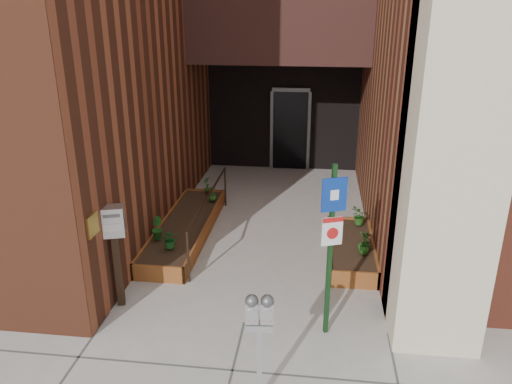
% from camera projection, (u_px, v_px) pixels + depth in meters
% --- Properties ---
extents(ground, '(80.00, 80.00, 0.00)m').
position_uv_depth(ground, '(244.00, 323.00, 7.08)').
color(ground, '#9E9991').
rests_on(ground, ground).
extents(planter_left, '(0.90, 3.60, 0.30)m').
position_uv_depth(planter_left, '(186.00, 229.00, 9.72)').
color(planter_left, brown).
rests_on(planter_left, ground).
extents(planter_right, '(0.80, 2.20, 0.30)m').
position_uv_depth(planter_right, '(351.00, 250.00, 8.89)').
color(planter_right, brown).
rests_on(planter_right, ground).
extents(handrail, '(0.04, 3.34, 0.90)m').
position_uv_depth(handrail, '(209.00, 202.00, 9.40)').
color(handrail, black).
rests_on(handrail, ground).
extents(parking_meter, '(0.32, 0.16, 1.39)m').
position_uv_depth(parking_meter, '(259.00, 320.00, 5.32)').
color(parking_meter, '#A4A4A7').
rests_on(parking_meter, ground).
extents(sign_post, '(0.32, 0.14, 2.43)m').
position_uv_depth(sign_post, '(331.00, 234.00, 6.35)').
color(sign_post, '#123315').
rests_on(sign_post, ground).
extents(payment_dropbox, '(0.37, 0.31, 1.59)m').
position_uv_depth(payment_dropbox, '(115.00, 235.00, 7.12)').
color(payment_dropbox, black).
rests_on(payment_dropbox, ground).
extents(shrub_left_a, '(0.40, 0.40, 0.34)m').
position_uv_depth(shrub_left_a, '(170.00, 239.00, 8.55)').
color(shrub_left_a, '#19571E').
rests_on(shrub_left_a, planter_left).
extents(shrub_left_b, '(0.30, 0.30, 0.40)m').
position_uv_depth(shrub_left_b, '(157.00, 228.00, 8.88)').
color(shrub_left_b, '#1A5919').
rests_on(shrub_left_b, planter_left).
extents(shrub_left_c, '(0.25, 0.25, 0.33)m').
position_uv_depth(shrub_left_c, '(212.00, 193.00, 10.62)').
color(shrub_left_c, '#245C1A').
rests_on(shrub_left_c, planter_left).
extents(shrub_left_d, '(0.25, 0.25, 0.36)m').
position_uv_depth(shrub_left_d, '(207.00, 185.00, 11.07)').
color(shrub_left_d, '#285E1B').
rests_on(shrub_left_d, planter_left).
extents(shrub_right_a, '(0.22, 0.22, 0.38)m').
position_uv_depth(shrub_right_a, '(364.00, 243.00, 8.36)').
color(shrub_right_a, '#225618').
rests_on(shrub_right_a, planter_right).
extents(shrub_right_b, '(0.18, 0.18, 0.29)m').
position_uv_depth(shrub_right_b, '(367.00, 239.00, 8.58)').
color(shrub_right_b, '#205217').
rests_on(shrub_right_b, planter_right).
extents(shrub_right_c, '(0.42, 0.42, 0.35)m').
position_uv_depth(shrub_right_c, '(359.00, 216.00, 9.45)').
color(shrub_right_c, '#235518').
rests_on(shrub_right_c, planter_right).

